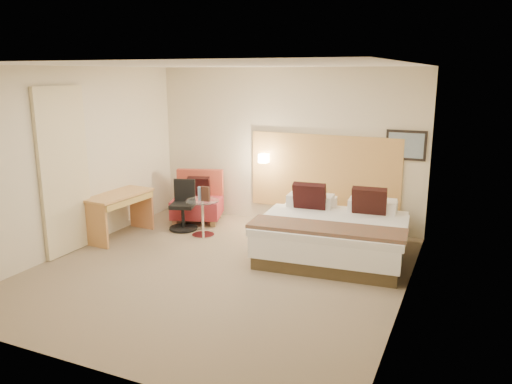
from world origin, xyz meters
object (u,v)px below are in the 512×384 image
at_px(side_table, 203,216).
at_px(lounge_chair, 198,201).
at_px(bed, 335,233).
at_px(desk_chair, 183,209).
at_px(desk, 120,203).

bearing_deg(side_table, lounge_chair, 125.29).
bearing_deg(lounge_chair, side_table, -54.71).
relative_size(bed, lounge_chair, 2.12).
xyz_separation_m(bed, lounge_chair, (-2.71, 0.70, 0.03)).
relative_size(side_table, desk_chair, 0.72).
height_order(lounge_chair, side_table, lounge_chair).
xyz_separation_m(lounge_chair, desk, (-0.65, -1.34, 0.22)).
bearing_deg(desk_chair, lounge_chair, 94.44).
relative_size(lounge_chair, desk, 0.87).
height_order(side_table, desk_chair, desk_chair).
bearing_deg(bed, desk, -169.21).
bearing_deg(side_table, bed, 1.12).
relative_size(desk, desk_chair, 1.42).
distance_m(bed, desk, 3.43).
height_order(bed, lounge_chair, bed).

